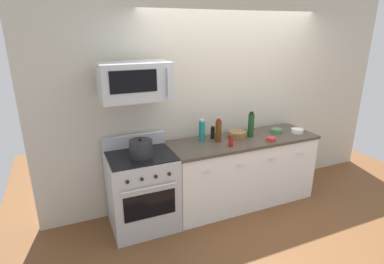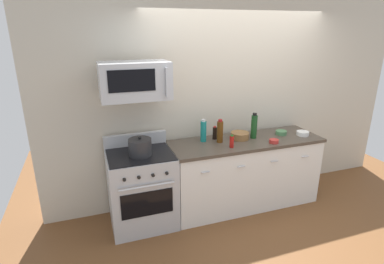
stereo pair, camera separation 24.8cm
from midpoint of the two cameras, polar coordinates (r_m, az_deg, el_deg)
name	(u,v)px [view 1 (the left image)]	position (r m, az deg, el deg)	size (l,w,h in m)	color
ground_plane	(240,201)	(4.43, 7.31, -12.52)	(6.10, 6.10, 0.00)	brown
back_wall	(229,100)	(4.25, 5.25, 5.93)	(5.09, 0.10, 2.70)	beige
counter_unit	(242,171)	(4.21, 7.57, -7.16)	(2.00, 0.66, 0.92)	white
range_oven	(142,190)	(3.76, -11.10, -10.59)	(0.76, 0.69, 1.07)	#B7BABF
microwave	(135,81)	(3.37, -12.63, 9.15)	(0.74, 0.44, 0.40)	#B7BABF
bottle_sparkling_teal	(202,131)	(3.87, 0.01, 0.21)	(0.08, 0.08, 0.29)	#197F7A
bottle_wine_amber	(218,131)	(3.86, 3.09, 0.19)	(0.08, 0.08, 0.30)	#59330F
bottle_hot_sauce_red	(231,141)	(3.73, 5.37, -1.61)	(0.05, 0.05, 0.16)	#B21914
bottle_soy_sauce_dark	(213,133)	(3.98, 2.07, -0.11)	(0.05, 0.05, 0.17)	black
bottle_wine_green	(251,125)	(4.08, 9.17, 1.28)	(0.08, 0.08, 0.34)	#19471E
bowl_wooden_salad	(237,134)	(4.05, 6.67, -0.44)	(0.23, 0.23, 0.09)	brown
bowl_white_ceramic	(297,131)	(4.41, 17.42, 0.21)	(0.16, 0.16, 0.05)	white
bowl_red_small	(271,139)	(4.01, 12.76, -1.30)	(0.12, 0.12, 0.04)	#B72D28
bowl_green_glaze	(276,130)	(4.35, 13.83, 0.27)	(0.15, 0.15, 0.05)	#477A4C
stockpot	(141,149)	(3.47, -11.47, -3.05)	(0.26, 0.26, 0.23)	#262628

